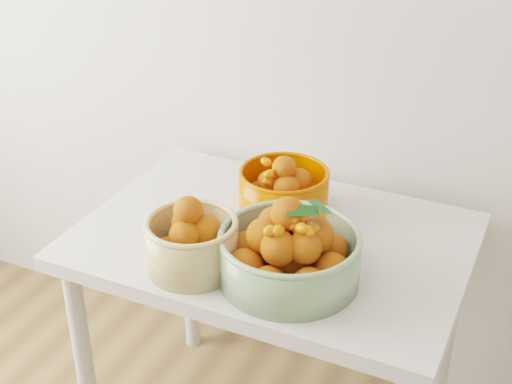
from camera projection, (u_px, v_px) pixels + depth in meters
table at (273, 265)px, 1.91m from camera, size 1.00×0.70×0.75m
bowl_cream at (192, 242)px, 1.69m from camera, size 0.27×0.27×0.19m
bowl_green at (289, 252)px, 1.65m from camera, size 0.40×0.40×0.22m
bowl_orange at (284, 191)px, 1.92m from camera, size 0.31×0.31×0.18m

